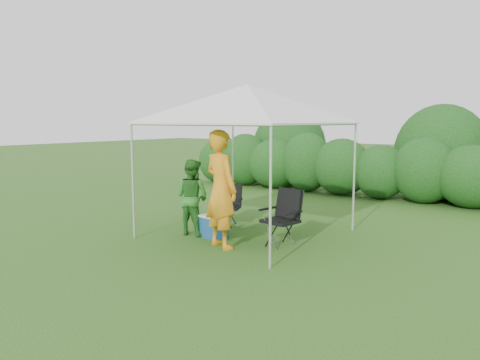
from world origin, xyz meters
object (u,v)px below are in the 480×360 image
Objects in this scene: cooler at (214,226)px; chair_right at (284,214)px; man at (221,189)px; canopy at (247,104)px; chair_left at (229,202)px; woman at (192,197)px.

chair_right is at bearing 23.78° from cooler.
man reaches higher than cooler.
cooler is at bearing -121.28° from canopy.
chair_right is 1.86m from chair_left.
canopy is 3.62× the size of chair_left.
chair_left is 1.12m from cooler.
woman is 2.64× the size of cooler.
cooler is at bearing -156.48° from chair_right.
woman reaches higher than chair_right.
canopy reaches higher than cooler.
man is (-0.77, -0.79, 0.45)m from chair_right.
canopy is at bearing -52.37° from chair_left.
canopy is 2.16m from chair_left.
cooler is (-1.32, -0.34, -0.35)m from chair_right.
man is 1.15m from woman.
man reaches higher than chair_right.
canopy reaches higher than man.
woman is (-0.84, -0.63, -1.74)m from canopy.
woman is at bearing -4.31° from man.
man is 1.07m from cooler.
canopy reaches higher than woman.
chair_left reaches higher than cooler.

